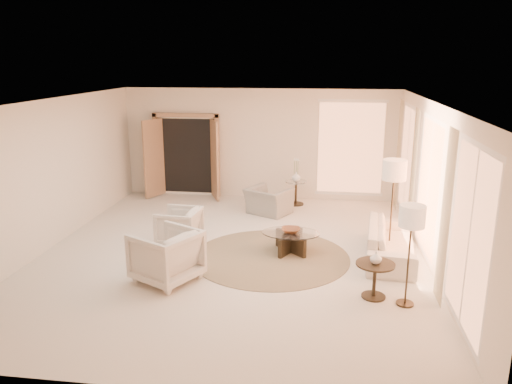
# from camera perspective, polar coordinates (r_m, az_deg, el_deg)

# --- Properties ---
(room) EXTENTS (7.04, 8.04, 2.83)m
(room) POSITION_cam_1_polar(r_m,az_deg,el_deg) (8.95, -2.88, 1.27)
(room) COLOR beige
(room) RESTS_ON ground
(windows_right) EXTENTS (0.10, 6.40, 2.40)m
(windows_right) POSITION_cam_1_polar(r_m,az_deg,el_deg) (9.10, 19.13, 0.36)
(windows_right) COLOR #EB905E
(windows_right) RESTS_ON room
(window_back_corner) EXTENTS (1.70, 0.10, 2.40)m
(window_back_corner) POSITION_cam_1_polar(r_m,az_deg,el_deg) (12.70, 10.76, 4.92)
(window_back_corner) COLOR #EB905E
(window_back_corner) RESTS_ON room
(curtains_right) EXTENTS (0.06, 5.20, 2.60)m
(curtains_right) POSITION_cam_1_polar(r_m,az_deg,el_deg) (9.96, 17.86, 1.39)
(curtains_right) COLOR tan
(curtains_right) RESTS_ON room
(french_doors) EXTENTS (1.95, 0.66, 2.16)m
(french_doors) POSITION_cam_1_polar(r_m,az_deg,el_deg) (13.09, -8.00, 4.07)
(french_doors) COLOR #A97D58
(french_doors) RESTS_ON room
(area_rug) EXTENTS (3.82, 3.82, 0.01)m
(area_rug) POSITION_cam_1_polar(r_m,az_deg,el_deg) (9.22, 1.69, -7.40)
(area_rug) COLOR #483927
(area_rug) RESTS_ON room
(sofa) EXTENTS (1.04, 2.19, 0.62)m
(sofa) POSITION_cam_1_polar(r_m,az_deg,el_deg) (9.41, 15.17, -5.49)
(sofa) COLOR beige
(sofa) RESTS_ON room
(armchair_left) EXTENTS (0.77, 0.82, 0.79)m
(armchair_left) POSITION_cam_1_polar(r_m,az_deg,el_deg) (9.84, -8.79, -3.71)
(armchair_left) COLOR beige
(armchair_left) RESTS_ON room
(armchair_right) EXTENTS (1.20, 1.22, 0.95)m
(armchair_right) POSITION_cam_1_polar(r_m,az_deg,el_deg) (8.25, -10.23, -6.91)
(armchair_right) COLOR beige
(armchair_right) RESTS_ON room
(accent_chair) EXTENTS (1.12, 0.98, 0.82)m
(accent_chair) POSITION_cam_1_polar(r_m,az_deg,el_deg) (11.60, 1.45, -0.53)
(accent_chair) COLOR gray
(accent_chair) RESTS_ON room
(coffee_table) EXTENTS (1.23, 1.23, 0.39)m
(coffee_table) POSITION_cam_1_polar(r_m,az_deg,el_deg) (9.37, 3.99, -5.48)
(coffee_table) COLOR black
(coffee_table) RESTS_ON room
(end_table) EXTENTS (0.59, 0.59, 0.56)m
(end_table) POSITION_cam_1_polar(r_m,az_deg,el_deg) (7.82, 13.42, -9.11)
(end_table) COLOR black
(end_table) RESTS_ON room
(side_table) EXTENTS (0.52, 0.52, 0.60)m
(side_table) POSITION_cam_1_polar(r_m,az_deg,el_deg) (12.37, 4.58, 0.18)
(side_table) COLOR #2F281C
(side_table) RESTS_ON room
(floor_lamp_near) EXTENTS (0.43, 0.43, 1.78)m
(floor_lamp_near) POSITION_cam_1_polar(r_m,az_deg,el_deg) (9.28, 15.52, 1.96)
(floor_lamp_near) COLOR #2F281C
(floor_lamp_near) RESTS_ON room
(floor_lamp_far) EXTENTS (0.37, 0.37, 1.53)m
(floor_lamp_far) POSITION_cam_1_polar(r_m,az_deg,el_deg) (7.40, 17.38, -3.17)
(floor_lamp_far) COLOR #2F281C
(floor_lamp_far) RESTS_ON room
(bowl) EXTENTS (0.36, 0.36, 0.09)m
(bowl) POSITION_cam_1_polar(r_m,az_deg,el_deg) (9.31, 4.01, -4.38)
(bowl) COLOR brown
(bowl) RESTS_ON coffee_table
(end_vase) EXTENTS (0.19, 0.19, 0.18)m
(end_vase) POSITION_cam_1_polar(r_m,az_deg,el_deg) (7.72, 13.54, -7.32)
(end_vase) COLOR white
(end_vase) RESTS_ON end_table
(side_vase) EXTENTS (0.22, 0.22, 0.23)m
(side_vase) POSITION_cam_1_polar(r_m,az_deg,el_deg) (12.29, 4.61, 1.75)
(side_vase) COLOR white
(side_vase) RESTS_ON side_table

